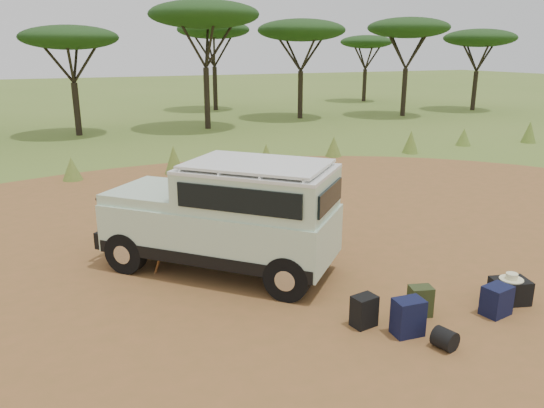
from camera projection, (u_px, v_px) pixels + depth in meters
name	position (u px, v px, depth m)	size (l,w,h in m)	color
ground	(304.00, 280.00, 9.06)	(140.00, 140.00, 0.00)	olive
dirt_clearing	(304.00, 280.00, 9.06)	(23.00, 23.00, 0.01)	brown
grass_fringe	(179.00, 162.00, 16.57)	(36.60, 1.60, 0.90)	olive
acacia_treeline	(127.00, 25.00, 25.29)	(46.70, 13.20, 6.26)	black
safari_vehicle	(227.00, 219.00, 9.18)	(4.01, 4.04, 2.01)	#BBD7B8
walking_staff	(167.00, 233.00, 8.97)	(0.04, 0.04, 1.71)	brown
backpack_black	(364.00, 311.00, 7.50)	(0.34, 0.25, 0.46)	black
backpack_navy	(408.00, 317.00, 7.26)	(0.40, 0.29, 0.53)	#111337
backpack_olive	(420.00, 301.00, 7.80)	(0.33, 0.24, 0.46)	#2E3C1B
duffel_navy	(497.00, 301.00, 7.82)	(0.41, 0.31, 0.46)	#111337
hard_case	(510.00, 291.00, 8.20)	(0.55, 0.39, 0.39)	black
stuff_sack	(445.00, 339.00, 6.96)	(0.28, 0.28, 0.28)	black
safari_hat	(512.00, 277.00, 8.13)	(0.36, 0.36, 0.10)	beige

